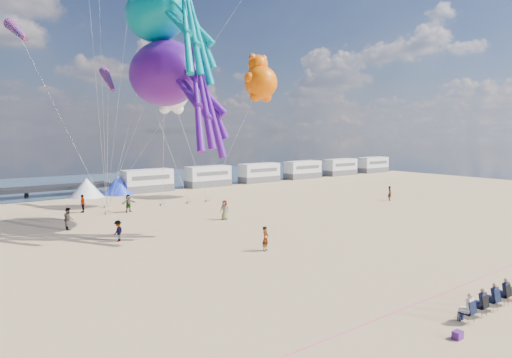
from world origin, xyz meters
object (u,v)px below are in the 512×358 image
at_px(motorhome_3, 303,170).
at_px(sandbag_d, 189,202).
at_px(beachgoer_3, 83,203).
at_px(kite_panda, 171,93).
at_px(kite_octopus_teal, 157,12).
at_px(kite_octopus_purple, 165,74).
at_px(beachgoer_4, 128,203).
at_px(sandbag_c, 207,201).
at_px(tent_blue, 118,185).
at_px(beachgoer_6, 225,210).
at_px(motorhome_4, 340,167).
at_px(windsock_left, 18,31).
at_px(sandbag_b, 162,205).
at_px(motorhome_2, 259,173).
at_px(spectator_row, 492,296).
at_px(cooler_purple, 458,335).
at_px(kite_teddy_orange, 261,82).
at_px(motorhome_5, 373,165).
at_px(windsock_mid, 146,87).
at_px(beachgoer_2, 118,231).
at_px(beachgoer_5, 390,193).
at_px(tent_white, 87,187).
at_px(motorhome_1, 208,176).
at_px(sandbag_e, 107,206).
at_px(motorhome_0, 147,181).
at_px(sandbag_a, 108,213).
at_px(windsock_right, 109,80).
at_px(beachgoer_1, 68,219).

distance_m(motorhome_3, sandbag_d, 31.37).
bearing_deg(beachgoer_3, kite_panda, 105.18).
distance_m(motorhome_3, kite_octopus_teal, 45.09).
bearing_deg(kite_octopus_purple, motorhome_3, 10.74).
distance_m(beachgoer_4, sandbag_c, 9.90).
height_order(tent_blue, beachgoer_6, tent_blue).
relative_size(kite_octopus_teal, kite_panda, 1.80).
relative_size(motorhome_4, windsock_left, 0.92).
relative_size(sandbag_b, sandbag_c, 1.00).
xyz_separation_m(motorhome_2, motorhome_3, (9.50, 0.00, 0.00)).
xyz_separation_m(spectator_row, cooler_purple, (-3.99, -0.59, -0.49)).
bearing_deg(motorhome_4, kite_teddy_orange, -156.21).
bearing_deg(tent_blue, motorhome_5, 0.00).
bearing_deg(kite_octopus_teal, sandbag_d, 27.43).
height_order(motorhome_3, kite_octopus_purple, kite_octopus_purple).
bearing_deg(windsock_mid, beachgoer_2, -127.24).
bearing_deg(tent_blue, beachgoer_5, -46.86).
height_order(tent_white, beachgoer_4, tent_white).
distance_m(kite_panda, kite_teddy_orange, 12.30).
height_order(motorhome_1, motorhome_2, same).
height_order(tent_white, cooler_purple, tent_white).
bearing_deg(windsock_left, motorhome_4, 12.98).
bearing_deg(kite_octopus_teal, motorhome_3, 8.19).
height_order(motorhome_2, sandbag_e, motorhome_2).
bearing_deg(sandbag_b, kite_octopus_purple, -113.41).
xyz_separation_m(sandbag_d, kite_teddy_orange, (9.80, -0.64, 13.86)).
distance_m(tent_white, beachgoer_5, 36.60).
distance_m(motorhome_0, sandbag_a, 16.37).
height_order(motorhome_1, windsock_left, windsock_left).
height_order(motorhome_1, sandbag_d, motorhome_1).
height_order(kite_octopus_teal, windsock_right, kite_octopus_teal).
height_order(motorhome_1, beachgoer_3, motorhome_1).
bearing_deg(beachgoer_2, kite_teddy_orange, 166.43).
relative_size(beachgoer_2, beachgoer_5, 0.92).
height_order(beachgoer_2, kite_teddy_orange, kite_teddy_orange).
bearing_deg(beachgoer_3, tent_white, -170.42).
bearing_deg(cooler_purple, kite_teddy_orange, 62.85).
distance_m(cooler_purple, beachgoer_3, 37.62).
distance_m(motorhome_5, kite_octopus_purple, 59.96).
relative_size(motorhome_2, beachgoer_2, 4.19).
bearing_deg(tent_white, sandbag_d, -57.81).
distance_m(tent_white, sandbag_e, 9.12).
xyz_separation_m(motorhome_1, beachgoer_2, (-22.91, -24.49, -0.71)).
bearing_deg(beachgoer_6, sandbag_d, 130.51).
xyz_separation_m(beachgoer_3, kite_octopus_purple, (4.16, -10.29, 12.04)).
bearing_deg(motorhome_4, beachgoer_3, -168.00).
relative_size(beachgoer_1, beachgoer_3, 1.01).
distance_m(sandbag_e, kite_octopus_teal, 21.31).
bearing_deg(motorhome_5, beachgoer_6, -155.95).
distance_m(motorhome_4, motorhome_5, 9.50).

